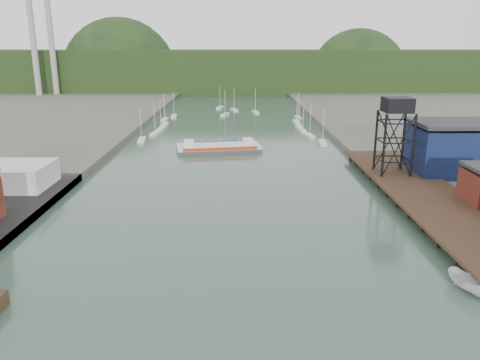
{
  "coord_description": "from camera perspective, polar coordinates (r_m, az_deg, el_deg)",
  "views": [
    {
      "loc": [
        1.89,
        -38.51,
        28.18
      ],
      "look_at": [
        2.46,
        46.06,
        4.0
      ],
      "focal_mm": 35.0,
      "sensor_mm": 36.0,
      "label": 1
    }
  ],
  "objects": [
    {
      "name": "blue_shed",
      "position": [
        111.65,
        25.2,
        3.52
      ],
      "size": [
        20.5,
        14.5,
        11.3
      ],
      "color": "#0D1C3B",
      "rests_on": "east_land"
    },
    {
      "name": "east_pier",
      "position": [
        94.33,
        21.49,
        -1.37
      ],
      "size": [
        14.0,
        70.0,
        2.45
      ],
      "color": "black",
      "rests_on": "ground"
    },
    {
      "name": "marina_sailboats",
      "position": [
        179.16,
        -0.97,
        7.02
      ],
      "size": [
        57.71,
        92.65,
        0.9
      ],
      "color": "silver",
      "rests_on": "ground"
    },
    {
      "name": "chain_ferry",
      "position": [
        131.54,
        -2.63,
        3.99
      ],
      "size": [
        24.24,
        12.77,
        3.32
      ],
      "rotation": [
        0.0,
        0.0,
        0.16
      ],
      "color": "#454547",
      "rests_on": "ground"
    },
    {
      "name": "smokestacks",
      "position": [
        291.7,
        -22.93,
        15.11
      ],
      "size": [
        11.2,
        8.2,
        60.0
      ],
      "color": "#9D9D98",
      "rests_on": "ground"
    },
    {
      "name": "white_shed",
      "position": [
        102.63,
        -26.94,
        0.48
      ],
      "size": [
        18.0,
        12.0,
        4.5
      ],
      "primitive_type": "cube",
      "color": "silver",
      "rests_on": "west_quay"
    },
    {
      "name": "motorboat",
      "position": [
        62.99,
        25.99,
        -11.23
      ],
      "size": [
        3.95,
        6.2,
        2.24
      ],
      "primitive_type": "imported",
      "rotation": [
        0.0,
        0.0,
        0.33
      ],
      "color": "silver",
      "rests_on": "ground"
    },
    {
      "name": "distant_hills",
      "position": [
        340.38,
        -1.41,
        12.95
      ],
      "size": [
        500.0,
        120.0,
        80.0
      ],
      "color": "black",
      "rests_on": "ground"
    },
    {
      "name": "ground",
      "position": [
        47.76,
        -2.75,
        -20.23
      ],
      "size": [
        600.0,
        600.0,
        0.0
      ],
      "primitive_type": "plane",
      "color": "#2A4236",
      "rests_on": "ground"
    },
    {
      "name": "lift_tower",
      "position": [
        102.8,
        18.6,
        8.13
      ],
      "size": [
        6.5,
        6.5,
        16.0
      ],
      "color": "black",
      "rests_on": "east_pier"
    }
  ]
}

